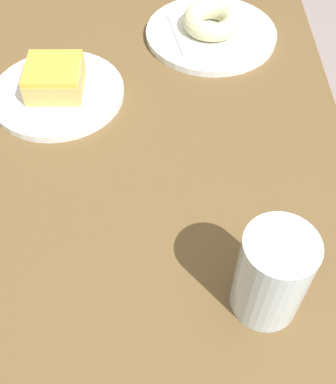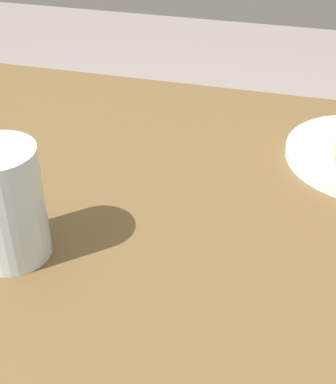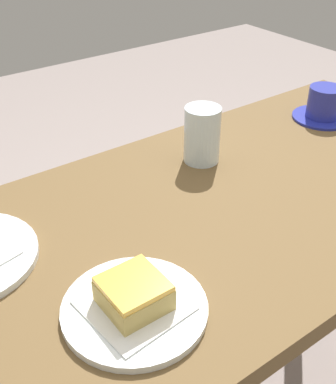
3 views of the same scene
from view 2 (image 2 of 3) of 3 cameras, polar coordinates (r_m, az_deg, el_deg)
name	(u,v)px [view 2 (image 2 of 3)]	position (r m, az deg, el deg)	size (l,w,h in m)	color
table	(108,247)	(0.74, -6.16, -5.61)	(1.27, 0.61, 0.77)	brown
water_glass	(5,204)	(0.56, -16.30, -1.21)	(0.08, 0.08, 0.12)	silver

